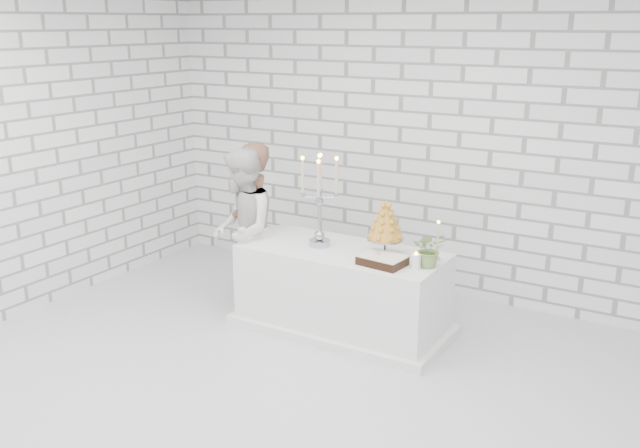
{
  "coord_description": "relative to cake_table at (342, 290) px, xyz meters",
  "views": [
    {
      "loc": [
        2.57,
        -3.89,
        2.67
      ],
      "look_at": [
        -0.28,
        0.9,
        1.05
      ],
      "focal_mm": 39.32,
      "sensor_mm": 36.0,
      "label": 1
    }
  ],
  "objects": [
    {
      "name": "ground",
      "position": [
        0.23,
        -1.2,
        -0.38
      ],
      "size": [
        6.0,
        5.0,
        0.01
      ],
      "primitive_type": "cube",
      "color": "silver",
      "rests_on": "ground"
    },
    {
      "name": "wall_left",
      "position": [
        -2.77,
        -1.2,
        1.12
      ],
      "size": [
        0.01,
        5.0,
        3.0
      ],
      "primitive_type": "cube",
      "color": "white",
      "rests_on": "ground"
    },
    {
      "name": "bride",
      "position": [
        -1.04,
        -0.07,
        0.4
      ],
      "size": [
        0.89,
        0.95,
        1.56
      ],
      "primitive_type": "imported",
      "rotation": [
        0.0,
        0.0,
        -1.04
      ],
      "color": "white",
      "rests_on": "ground"
    },
    {
      "name": "groom",
      "position": [
        -1.09,
        0.15,
        0.41
      ],
      "size": [
        0.59,
        0.68,
        1.57
      ],
      "primitive_type": "imported",
      "rotation": [
        0.0,
        0.0,
        -1.11
      ],
      "color": "brown",
      "rests_on": "ground"
    },
    {
      "name": "cake_table",
      "position": [
        0.0,
        0.0,
        0.0
      ],
      "size": [
        1.8,
        0.8,
        0.75
      ],
      "primitive_type": "cube",
      "color": "white",
      "rests_on": "ground"
    },
    {
      "name": "chocolate_cake",
      "position": [
        0.47,
        -0.18,
        0.42
      ],
      "size": [
        0.39,
        0.3,
        0.08
      ],
      "primitive_type": "cube",
      "rotation": [
        0.0,
        0.0,
        -0.11
      ],
      "color": "black",
      "rests_on": "cake_table"
    },
    {
      "name": "wall_back",
      "position": [
        0.23,
        1.3,
        1.12
      ],
      "size": [
        6.0,
        0.01,
        3.0
      ],
      "primitive_type": "cube",
      "color": "white",
      "rests_on": "ground"
    },
    {
      "name": "extra_taper",
      "position": [
        0.81,
        0.16,
        0.54
      ],
      "size": [
        0.07,
        0.07,
        0.32
      ],
      "primitive_type": "cylinder",
      "rotation": [
        0.0,
        0.0,
        -0.22
      ],
      "color": "beige",
      "rests_on": "cake_table"
    },
    {
      "name": "flowers",
      "position": [
        0.82,
        -0.03,
        0.53
      ],
      "size": [
        0.34,
        0.33,
        0.3
      ],
      "primitive_type": "imported",
      "rotation": [
        0.0,
        0.0,
        0.44
      ],
      "color": "#45742F",
      "rests_on": "cake_table"
    },
    {
      "name": "candelabra",
      "position": [
        -0.23,
        -0.01,
        0.79
      ],
      "size": [
        0.42,
        0.42,
        0.83
      ],
      "primitive_type": null,
      "rotation": [
        0.0,
        0.0,
        -0.31
      ],
      "color": "#9F9FA9",
      "rests_on": "cake_table"
    },
    {
      "name": "croquembouche",
      "position": [
        0.39,
        0.04,
        0.62
      ],
      "size": [
        0.39,
        0.39,
        0.49
      ],
      "primitive_type": null,
      "rotation": [
        0.0,
        0.0,
        0.26
      ],
      "color": "#AD7121",
      "rests_on": "cake_table"
    },
    {
      "name": "pillar_candle",
      "position": [
        0.74,
        -0.13,
        0.44
      ],
      "size": [
        0.09,
        0.09,
        0.12
      ],
      "primitive_type": "cylinder",
      "rotation": [
        0.0,
        0.0,
        0.11
      ],
      "color": "white",
      "rests_on": "cake_table"
    }
  ]
}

